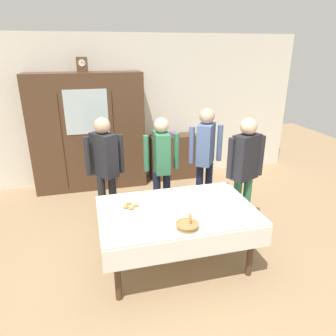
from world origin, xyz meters
TOP-DOWN VIEW (x-y plane):
  - ground_plane at (0.00, 0.00)m, footprint 12.00×12.00m
  - back_wall at (0.00, 2.65)m, footprint 6.40×0.10m
  - dining_table at (0.00, -0.24)m, footprint 1.76×1.13m
  - wall_cabinet at (-0.90, 2.35)m, footprint 1.96×0.46m
  - mantel_clock at (-0.90, 2.35)m, footprint 0.18×0.11m
  - bookshelf_low at (0.69, 2.41)m, footprint 0.92×0.35m
  - book_stack at (0.69, 2.41)m, footprint 0.17×0.19m
  - tea_cup_mid_left at (0.19, -0.43)m, footprint 0.13×0.13m
  - tea_cup_far_left at (0.10, -0.01)m, footprint 0.13×0.13m
  - tea_cup_center at (0.63, -0.37)m, footprint 0.13×0.13m
  - bread_basket at (-0.01, -0.62)m, footprint 0.24×0.24m
  - pastry_plate at (-0.51, -0.05)m, footprint 0.28×0.28m
  - spoon_near_right at (0.46, -0.47)m, footprint 0.12×0.02m
  - spoon_back_edge at (-0.26, -0.21)m, footprint 0.12×0.02m
  - person_near_right_end at (0.76, 0.92)m, footprint 0.52×0.41m
  - person_behind_table_left at (-0.72, 0.87)m, footprint 0.52×0.41m
  - person_beside_shelf at (0.08, 0.88)m, footprint 0.52×0.37m
  - person_by_cabinet at (1.07, 0.27)m, footprint 0.52×0.33m

SIDE VIEW (x-z plane):
  - ground_plane at x=0.00m, z-range 0.00..0.00m
  - bookshelf_low at x=0.69m, z-range 0.00..0.87m
  - dining_table at x=0.00m, z-range 0.28..1.01m
  - spoon_near_right at x=0.46m, z-range 0.73..0.74m
  - spoon_back_edge at x=-0.26m, z-range 0.73..0.74m
  - pastry_plate at x=-0.51m, z-range 0.72..0.77m
  - tea_cup_center at x=0.63m, z-range 0.73..0.79m
  - tea_cup_mid_left at x=0.19m, z-range 0.73..0.79m
  - tea_cup_far_left at x=0.10m, z-range 0.73..0.79m
  - bread_basket at x=-0.01m, z-range 0.69..0.85m
  - book_stack at x=0.69m, z-range 0.87..0.92m
  - person_beside_shelf at x=0.08m, z-range 0.16..1.72m
  - person_behind_table_left at x=-0.72m, z-range 0.17..1.78m
  - person_by_cabinet at x=1.07m, z-range 0.18..1.80m
  - person_near_right_end at x=0.76m, z-range 0.18..1.82m
  - wall_cabinet at x=-0.90m, z-range 0.00..2.07m
  - back_wall at x=0.00m, z-range 0.00..2.70m
  - mantel_clock at x=-0.90m, z-range 2.07..2.31m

